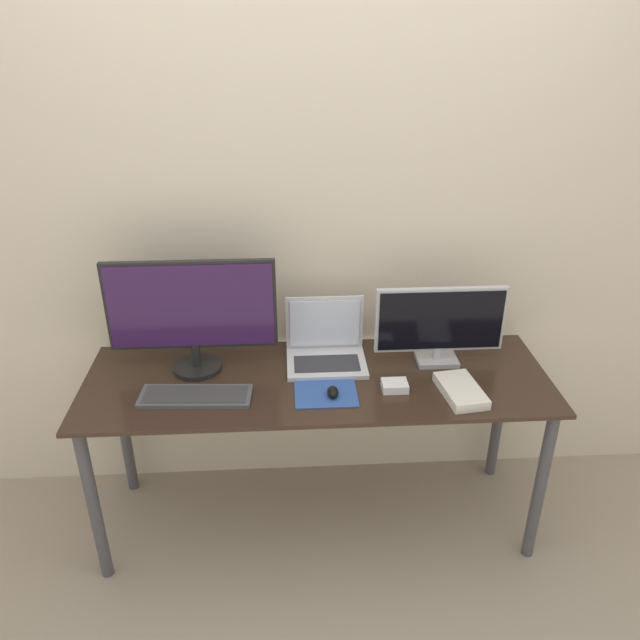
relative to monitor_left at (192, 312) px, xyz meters
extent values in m
plane|color=gray|center=(0.48, -0.41, -0.99)|extent=(12.00, 12.00, 0.00)
cube|color=beige|center=(0.48, 0.28, 0.26)|extent=(7.00, 0.05, 2.50)
cube|color=#332319|center=(0.48, -0.10, -0.27)|extent=(1.83, 0.62, 0.02)
cylinder|color=#47474C|center=(-0.38, -0.35, -0.63)|extent=(0.05, 0.05, 0.72)
cylinder|color=#47474C|center=(1.34, -0.35, -0.63)|extent=(0.05, 0.05, 0.72)
cylinder|color=#47474C|center=(-0.38, 0.16, -0.63)|extent=(0.05, 0.05, 0.72)
cylinder|color=#47474C|center=(1.34, 0.16, -0.63)|extent=(0.05, 0.05, 0.72)
cylinder|color=black|center=(0.00, 0.00, -0.25)|extent=(0.19, 0.19, 0.02)
cylinder|color=black|center=(0.00, 0.00, -0.19)|extent=(0.04, 0.04, 0.10)
cube|color=black|center=(0.00, 0.00, 0.03)|extent=(0.65, 0.02, 0.36)
cube|color=#331947|center=(0.00, -0.01, 0.03)|extent=(0.63, 0.01, 0.34)
cube|color=#B2B2B7|center=(0.98, 0.00, -0.25)|extent=(0.17, 0.12, 0.02)
cylinder|color=#B2B2B7|center=(0.98, 0.00, -0.21)|extent=(0.04, 0.04, 0.05)
cube|color=#B2B2B7|center=(0.98, 0.00, -0.06)|extent=(0.52, 0.02, 0.27)
cube|color=black|center=(0.98, -0.01, -0.06)|extent=(0.50, 0.01, 0.25)
cube|color=silver|center=(0.52, 0.00, -0.25)|extent=(0.32, 0.24, 0.02)
cube|color=#2D2D33|center=(0.52, -0.02, -0.24)|extent=(0.26, 0.13, 0.00)
cube|color=silver|center=(0.52, 0.12, -0.12)|extent=(0.32, 0.01, 0.23)
cube|color=silver|center=(0.52, 0.11, -0.12)|extent=(0.29, 0.00, 0.21)
cube|color=#4C4C51|center=(0.02, -0.21, -0.25)|extent=(0.42, 0.17, 0.02)
cube|color=#383838|center=(0.02, -0.21, -0.24)|extent=(0.39, 0.14, 0.00)
cube|color=#2D519E|center=(0.50, -0.20, -0.25)|extent=(0.24, 0.21, 0.00)
ellipsoid|color=black|center=(0.53, -0.23, -0.23)|extent=(0.04, 0.07, 0.03)
cube|color=silver|center=(1.01, -0.25, -0.24)|extent=(0.17, 0.25, 0.04)
cube|color=white|center=(1.01, -0.25, -0.24)|extent=(0.16, 0.25, 0.03)
cube|color=white|center=(0.77, -0.20, -0.24)|extent=(0.10, 0.08, 0.03)
camera|label=1|loc=(0.36, -2.19, 1.05)|focal=35.00mm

